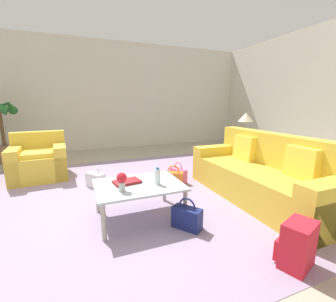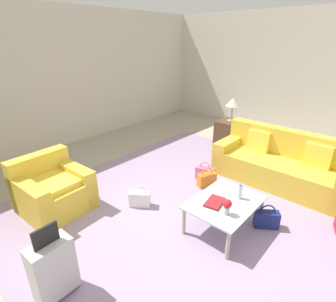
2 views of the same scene
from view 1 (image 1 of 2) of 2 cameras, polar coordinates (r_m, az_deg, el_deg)
name	(u,v)px [view 1 (image 1 of 2)]	position (r m, az deg, el deg)	size (l,w,h in m)	color
ground_plane	(101,206)	(3.22, -16.67, -13.14)	(12.00, 12.00, 0.00)	#A89E89
wall_back	(83,96)	(6.99, -20.82, 12.94)	(10.24, 0.12, 3.10)	beige
area_rug	(140,193)	(3.49, -7.01, -10.62)	(5.20, 4.40, 0.01)	#9984A3
couch	(263,177)	(3.50, 23.00, -6.11)	(0.87, 2.25, 0.92)	gold
armchair	(40,162)	(4.76, -29.80, -2.37)	(0.96, 0.94, 0.82)	gold
coffee_table	(139,188)	(2.68, -7.43, -9.30)	(0.99, 0.75, 0.42)	silver
water_bottle	(158,177)	(2.59, -2.65, -6.53)	(0.06, 0.06, 0.20)	silver
coffee_table_book	(127,182)	(2.71, -10.38, -7.70)	(0.30, 0.20, 0.03)	maroon
flower_vase	(122,180)	(2.44, -11.68, -7.27)	(0.11, 0.11, 0.21)	#B2B7BC
side_table	(243,151)	(5.30, 18.61, -0.01)	(0.58, 0.58, 0.59)	#513823
table_lamp	(246,118)	(5.21, 19.15, 7.90)	(0.33, 0.33, 0.55)	#ADA899
handbag_orange	(173,179)	(3.71, 1.35, -7.08)	(0.35, 0.26, 0.36)	orange
handbag_navy	(187,218)	(2.55, 4.82, -16.48)	(0.30, 0.34, 0.36)	navy
handbag_pink	(178,175)	(3.91, 2.65, -6.08)	(0.21, 0.34, 0.36)	pink
handbag_white	(96,180)	(3.85, -17.93, -6.97)	(0.30, 0.34, 0.36)	white
backpack_red	(297,245)	(2.28, 29.87, -20.04)	(0.35, 0.32, 0.40)	red
potted_palm	(3,133)	(6.36, -36.42, 3.72)	(0.64, 0.64, 1.47)	#84664C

